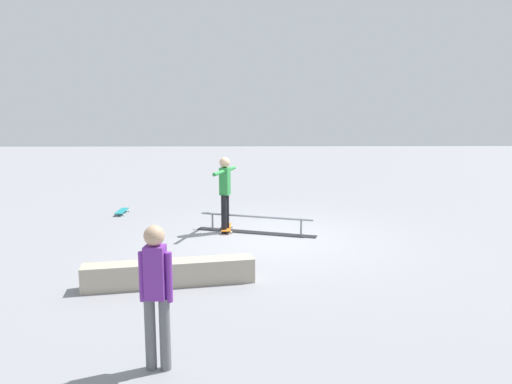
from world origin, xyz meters
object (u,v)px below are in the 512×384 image
Objects in this scene: bystander_purple_shirt at (156,289)px; loose_skateboard_teal at (122,211)px; skate_ledge at (170,273)px; skater_main at (225,189)px; grind_rail at (256,225)px; skateboard_main at (227,227)px.

bystander_purple_shirt is 8.19m from loose_skateboard_teal.
skater_main is at bearing -102.06° from skate_ledge.
bystander_purple_shirt is (1.11, 5.67, 0.69)m from grind_rail.
bystander_purple_shirt is at bearing -163.62° from loose_skateboard_teal.
grind_rail is at bearing -78.46° from skater_main.
skate_ledge is at bearing 85.26° from grind_rail.
skater_main is at bearing -126.77° from loose_skateboard_teal.
skateboard_main is (0.65, -0.21, -0.10)m from grind_rail.
skateboard_main is 5.95m from bystander_purple_shirt.
skateboard_main is at bearing 0.34° from grind_rail.
skater_main reaches higher than bystander_purple_shirt.
skater_main is 2.10× the size of skateboard_main.
grind_rail is 1.03× the size of skate_ledge.
skater_main reaches higher than grind_rail.
skateboard_main is 3.43m from loose_skateboard_teal.
grind_rail is at bearing 84.37° from bystander_purple_shirt.
skateboard_main is at bearing -124.50° from loose_skateboard_teal.
skate_ledge is 3.52m from skateboard_main.
loose_skateboard_teal is at bearing -68.29° from skate_ledge.
skater_main is at bearing 91.08° from bystander_purple_shirt.
bystander_purple_shirt is at bearing 174.93° from skateboard_main.
grind_rail is 3.33× the size of loose_skateboard_teal.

